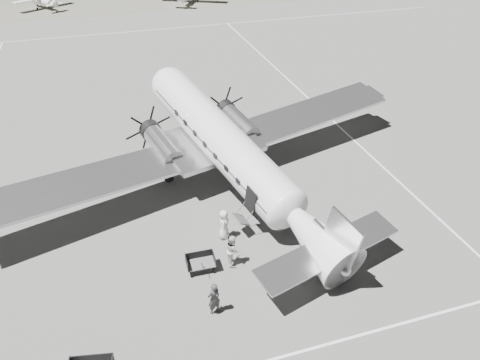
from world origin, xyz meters
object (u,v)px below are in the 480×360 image
(baggage_cart_near, at_px, (201,263))
(passenger, at_px, (224,224))
(dc3_airliner, at_px, (231,153))
(light_plane_left, at_px, (43,3))
(ground_crew, at_px, (214,298))
(ramp_agent, at_px, (233,250))

(baggage_cart_near, distance_m, passenger, 3.02)
(dc3_airliner, distance_m, light_plane_left, 59.76)
(passenger, bearing_deg, baggage_cart_near, 160.99)
(passenger, bearing_deg, light_plane_left, 33.06)
(dc3_airliner, xyz_separation_m, passenger, (-1.73, -4.41, -2.08))
(dc3_airliner, xyz_separation_m, ground_crew, (-3.74, -9.72, -2.09))
(light_plane_left, bearing_deg, dc3_airliner, -108.48)
(ramp_agent, xyz_separation_m, passenger, (0.15, 2.26, 0.00))
(dc3_airliner, relative_size, baggage_cart_near, 19.45)
(dc3_airliner, height_order, ramp_agent, dc3_airliner)
(dc3_airliner, distance_m, passenger, 5.18)
(ground_crew, distance_m, passenger, 5.67)
(dc3_airliner, distance_m, ground_crew, 10.62)
(ground_crew, height_order, ramp_agent, ramp_agent)
(baggage_cart_near, relative_size, passenger, 0.86)
(ground_crew, distance_m, ramp_agent, 3.57)
(ground_crew, relative_size, ramp_agent, 0.99)
(passenger, bearing_deg, ground_crew, -178.66)
(ground_crew, xyz_separation_m, ramp_agent, (1.86, 3.05, 0.01))
(ramp_agent, bearing_deg, dc3_airliner, -7.70)
(dc3_airliner, distance_m, ramp_agent, 7.24)
(light_plane_left, relative_size, passenger, 4.80)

